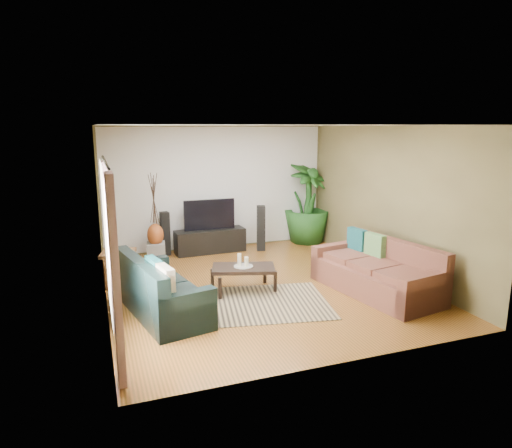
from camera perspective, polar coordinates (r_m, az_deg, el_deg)
name	(u,v)px	position (r m, az deg, el deg)	size (l,w,h in m)	color
floor	(260,286)	(7.89, 0.50, -7.77)	(5.50, 5.50, 0.00)	#9B5D28
ceiling	(260,125)	(7.41, 0.54, 12.25)	(5.50, 5.50, 0.00)	white
wall_back	(217,188)	(10.13, -4.92, 4.52)	(5.00, 5.00, 0.00)	olive
wall_front	(347,250)	(5.11, 11.33, -3.26)	(5.00, 5.00, 0.00)	olive
wall_left	(101,219)	(7.08, -18.82, 0.61)	(5.50, 5.50, 0.00)	olive
wall_right	(388,200)	(8.71, 16.14, 2.84)	(5.50, 5.50, 0.00)	olive
backwall_panel	(217,188)	(10.12, -4.91, 4.51)	(4.90, 4.90, 0.00)	white
window_pane	(106,241)	(5.50, -18.24, -1.99)	(1.80, 1.80, 0.00)	white
curtain_near	(116,281)	(4.85, -17.14, -6.87)	(0.08, 0.35, 2.20)	gray
curtain_far	(109,246)	(6.29, -17.87, -2.58)	(0.08, 0.35, 2.20)	gray
curtain_rod	(105,162)	(5.37, -18.34, 7.41)	(0.03, 0.03, 1.90)	black
sofa_left	(162,285)	(6.80, -11.61, -7.53)	(1.91, 0.82, 0.85)	black
sofa_right	(376,267)	(7.73, 14.71, -5.28)	(2.19, 0.99, 0.85)	brown
area_rug	(256,303)	(7.14, -0.06, -9.90)	(2.23, 1.58, 0.01)	tan
coffee_table	(244,279)	(7.61, -1.57, -6.85)	(1.02, 0.56, 0.42)	black
candle_tray	(243,266)	(7.54, -1.58, -5.30)	(0.32, 0.32, 0.01)	gray
candle_tall	(239,260)	(7.52, -2.09, -4.48)	(0.07, 0.07, 0.20)	white
candle_mid	(247,262)	(7.49, -1.20, -4.72)	(0.07, 0.07, 0.16)	white
candle_short	(246,261)	(7.60, -1.22, -4.60)	(0.07, 0.07, 0.13)	white
tv_stand	(210,241)	(9.93, -5.76, -2.11)	(1.51, 0.45, 0.50)	black
television	(209,215)	(9.83, -5.86, 1.19)	(1.11, 0.06, 0.65)	black
speaker_left	(165,234)	(9.80, -11.28, -1.19)	(0.17, 0.19, 0.93)	black
speaker_right	(261,228)	(9.99, 0.63, -0.53)	(0.18, 0.20, 0.99)	black
potted_plant	(307,203)	(10.69, 6.45, 2.66)	(1.05, 1.05, 1.88)	#1C4D19
plant_pot	(307,236)	(10.85, 6.35, -1.53)	(0.35, 0.35, 0.27)	black
pedestal	(156,251)	(9.56, -12.37, -3.35)	(0.36, 0.36, 0.36)	gray
vase	(155,235)	(9.47, -12.46, -1.34)	(0.33, 0.33, 0.46)	brown
side_table	(119,268)	(8.26, -16.75, -5.25)	(0.55, 0.55, 0.58)	brown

